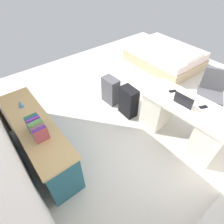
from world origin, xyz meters
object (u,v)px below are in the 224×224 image
credenza (40,140)px  cell_phone_by_mouse (173,91)px  suitcase_spare_grey (111,91)px  cell_phone_near_laptop (203,107)px  figurine_small (20,104)px  suitcase_black (128,102)px  laptop (184,102)px  bed (165,56)px  computer_mouse (171,95)px  office_chair (209,96)px  desk (183,120)px

credenza → cell_phone_by_mouse: 2.30m
suitcase_spare_grey → cell_phone_near_laptop: (-1.70, -0.48, 0.45)m
figurine_small → suitcase_black: bearing=-106.9°
laptop → cell_phone_near_laptop: laptop is taller
credenza → suitcase_black: size_ratio=2.95×
bed → suitcase_black: suitcase_black is taller
suitcase_spare_grey → figurine_small: 1.80m
credenza → computer_mouse: 2.22m
cell_phone_by_mouse → credenza: bearing=94.6°
office_chair → laptop: 1.02m
bed → laptop: (-1.83, 1.91, 0.54)m
suitcase_black → cell_phone_near_laptop: 1.34m
suitcase_spare_grey → cell_phone_near_laptop: 1.83m
credenza → computer_mouse: bearing=-111.1°
suitcase_black → cell_phone_by_mouse: cell_phone_by_mouse is taller
office_chair → credenza: size_ratio=0.52×
computer_mouse → suitcase_black: bearing=19.0°
office_chair → figurine_small: 3.34m
cell_phone_by_mouse → desk: bearing=-168.1°
desk → figurine_small: bearing=53.7°
desk → credenza: bearing=62.2°
suitcase_black → cell_phone_by_mouse: bearing=-144.6°
suitcase_black → cell_phone_by_mouse: 0.87m
bed → figurine_small: figurine_small is taller
bed → cell_phone_near_laptop: bearing=140.0°
cell_phone_by_mouse → cell_phone_near_laptop: bearing=-152.6°
bed → office_chair: bearing=152.4°
cell_phone_by_mouse → suitcase_black: bearing=56.2°
office_chair → suitcase_black: 1.55m
bed → suitcase_black: bearing=112.1°
credenza → computer_mouse: size_ratio=18.00×
laptop → figurine_small: size_ratio=2.96×
desk → suitcase_spare_grey: 1.57m
bed → figurine_small: size_ratio=17.38×
suitcase_spare_grey → computer_mouse: size_ratio=5.82×
desk → computer_mouse: computer_mouse is taller
computer_mouse → figurine_small: figurine_small is taller
office_chair → suitcase_black: size_ratio=1.54×
credenza → figurine_small: size_ratio=16.36×
desk → office_chair: bearing=-86.4°
desk → cell_phone_near_laptop: size_ratio=10.92×
office_chair → computer_mouse: bearing=74.7°
desk → office_chair: size_ratio=1.58×
office_chair → bed: size_ratio=0.49×
office_chair → computer_mouse: (0.26, 0.93, 0.33)m
suitcase_black → laptop: (-0.95, -0.27, 0.48)m
laptop → computer_mouse: 0.27m
cell_phone_near_laptop → laptop: bearing=59.8°
bed → cell_phone_near_laptop: cell_phone_near_laptop is taller
laptop → cell_phone_near_laptop: (-0.23, -0.18, -0.04)m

